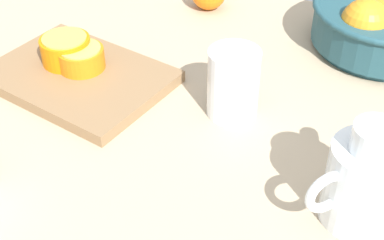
{
  "coord_description": "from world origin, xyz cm",
  "views": [
    {
      "loc": [
        29.07,
        -58.45,
        52.87
      ],
      "look_at": [
        2.02,
        -3.47,
        4.32
      ],
      "focal_mm": 50.96,
      "sensor_mm": 36.0,
      "label": 1
    }
  ],
  "objects": [
    {
      "name": "juice_glass",
      "position": [
        4.38,
        6.04,
        4.87
      ],
      "size": [
        8.02,
        8.02,
        11.13
      ],
      "color": "white",
      "rests_on": "ground_plane"
    },
    {
      "name": "orange_half_0",
      "position": [
        -26.0,
        4.43,
        4.35
      ],
      "size": [
        8.6,
        8.6,
        4.74
      ],
      "color": "orange",
      "rests_on": "cutting_board"
    },
    {
      "name": "juice_pitcher",
      "position": [
        27.11,
        -7.02,
        5.54
      ],
      "size": [
        10.85,
        12.27,
        15.37
      ],
      "color": "white",
      "rests_on": "ground_plane"
    },
    {
      "name": "orange_half_1",
      "position": [
        -22.54,
        3.92,
        3.92
      ],
      "size": [
        7.91,
        7.91,
        3.86
      ],
      "color": "orange",
      "rests_on": "cutting_board"
    },
    {
      "name": "ground_plane",
      "position": [
        0.0,
        0.0,
        -1.5
      ],
      "size": [
        120.01,
        99.75,
        3.0
      ],
      "primitive_type": "cube",
      "color": "tan"
    },
    {
      "name": "cutting_board",
      "position": [
        -22.35,
        2.29,
        1.01
      ],
      "size": [
        32.24,
        25.32,
        2.02
      ],
      "primitive_type": "cube",
      "rotation": [
        0.0,
        0.0,
        -0.15
      ],
      "color": "olive",
      "rests_on": "ground_plane"
    }
  ]
}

